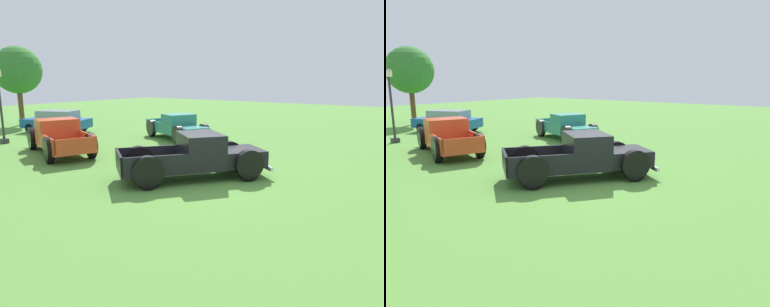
{
  "view_description": "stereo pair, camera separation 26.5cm",
  "coord_description": "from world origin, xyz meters",
  "views": [
    {
      "loc": [
        -9.79,
        -6.66,
        3.47
      ],
      "look_at": [
        0.1,
        0.53,
        0.9
      ],
      "focal_mm": 33.48,
      "sensor_mm": 36.0,
      "label": 1
    },
    {
      "loc": [
        -9.64,
        -6.87,
        3.47
      ],
      "look_at": [
        0.1,
        0.53,
        0.9
      ],
      "focal_mm": 33.48,
      "sensor_mm": 36.0,
      "label": 2
    }
  ],
  "objects": [
    {
      "name": "ground_plane",
      "position": [
        0.0,
        0.0,
        0.0
      ],
      "size": [
        80.0,
        80.0,
        0.0
      ],
      "primitive_type": "plane",
      "color": "#548C38"
    },
    {
      "name": "pickup_truck_foreground",
      "position": [
        0.4,
        0.3,
        0.76
      ],
      "size": [
        5.28,
        4.62,
        1.6
      ],
      "color": "black",
      "rests_on": "ground_plane"
    },
    {
      "name": "pickup_truck_behind_left",
      "position": [
        0.01,
        8.35,
        0.77
      ],
      "size": [
        3.59,
        5.62,
        1.62
      ],
      "color": "#D14723",
      "rests_on": "ground_plane"
    },
    {
      "name": "pickup_truck_behind_right",
      "position": [
        6.17,
        5.84,
        0.71
      ],
      "size": [
        3.43,
        5.16,
        1.49
      ],
      "color": "#2D8475",
      "rests_on": "ground_plane"
    },
    {
      "name": "sedan_distant_a",
      "position": [
        3.9,
        14.24,
        0.75
      ],
      "size": [
        3.29,
        4.61,
        1.42
      ],
      "color": "#195699",
      "rests_on": "ground_plane"
    },
    {
      "name": "lamp_post_far",
      "position": [
        -0.27,
        12.92,
        2.09
      ],
      "size": [
        0.36,
        0.36,
        3.99
      ],
      "color": "#2D2D33",
      "rests_on": "ground_plane"
    },
    {
      "name": "oak_tree_west",
      "position": [
        4.57,
        19.76,
        4.06
      ],
      "size": [
        3.47,
        3.47,
        5.82
      ],
      "color": "brown",
      "rests_on": "ground_plane"
    }
  ]
}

